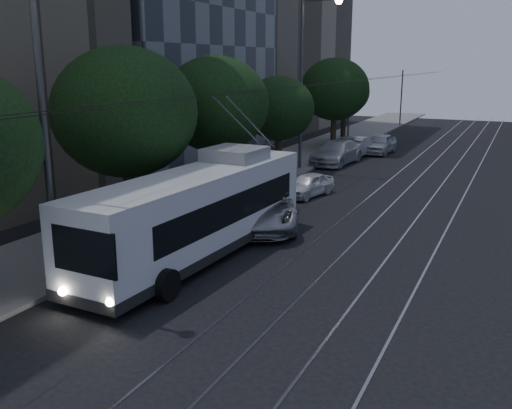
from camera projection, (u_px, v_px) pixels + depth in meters
The scene contains 17 objects.
ground at pixel (227, 305), 16.47m from camera, with size 120.00×120.00×0.00m, color black.
sidewalk at pixel (271, 169), 37.10m from camera, with size 5.00×90.00×0.15m, color slate.
tram_rails at pixel (428, 183), 32.96m from camera, with size 4.52×90.00×0.02m.
overhead_wires at pixel (308, 118), 35.23m from camera, with size 2.23×90.00×6.00m.
trolleybus at pixel (200, 212), 20.26m from camera, with size 3.02×12.05×5.63m.
pickup_silver at pixel (259, 204), 24.38m from camera, with size 3.07×6.65×1.85m, color #939699.
car_white_a at pixel (308, 185), 29.72m from camera, with size 1.42×3.53×1.20m, color silver.
car_white_b at pixel (337, 152), 39.09m from camera, with size 2.22×5.45×1.58m, color #BCBCC1.
car_white_c at pixel (354, 147), 41.68m from camera, with size 1.57×4.51×1.48m, color #AFAEB3.
car_white_d at pixel (380, 144), 43.56m from camera, with size 1.78×4.41×1.50m, color silver.
tree_1 at pixel (125, 112), 22.32m from camera, with size 5.69×5.69×7.47m.
tree_2 at pixel (216, 104), 27.74m from camera, with size 5.19×5.19×7.16m.
tree_3 at pixel (279, 109), 34.78m from camera, with size 4.36×4.36×6.03m.
tree_4 at pixel (335, 89), 44.32m from camera, with size 5.35×5.35×7.16m.
tree_5 at pixel (344, 92), 48.06m from camera, with size 4.20×4.20×6.23m.
streetlamp_near at pixel (52, 91), 15.87m from camera, with size 2.43×0.44×10.04m.
streetlamp_far at pixel (308, 67), 35.40m from camera, with size 2.61×0.44×10.88m.
Camera 1 is at (7.29, -13.44, 6.82)m, focal length 40.00 mm.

